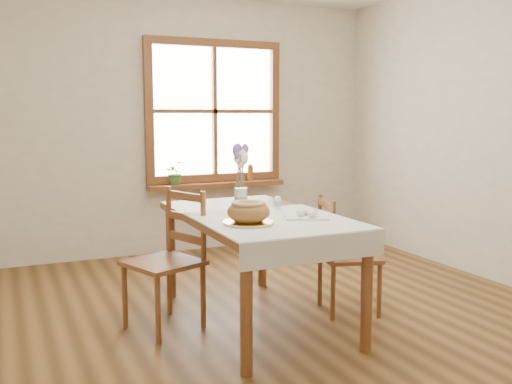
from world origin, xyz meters
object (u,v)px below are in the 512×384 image
Objects in this scene: dining_table at (256,226)px; chair_right at (349,255)px; chair_left at (163,261)px; flower_vase at (241,196)px; bread_plate at (249,223)px.

chair_right is (0.69, -0.10, -0.25)m from dining_table.
dining_table is 0.66m from chair_left.
flower_vase is at bearing 94.28° from chair_left.
chair_left is at bearing 129.57° from bread_plate.
dining_table is 1.74× the size of chair_left.
chair_right is at bearing 15.76° from bread_plate.
dining_table is 0.74m from chair_right.
chair_left is 0.85m from flower_vase.
flower_vase reaches higher than dining_table.
chair_left reaches higher than chair_right.
chair_right is 7.78× the size of flower_vase.
chair_right reaches higher than bread_plate.
chair_right is 0.92m from flower_vase.
flower_vase is at bearing 61.42° from chair_right.
bread_plate is at bearing 120.93° from chair_right.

